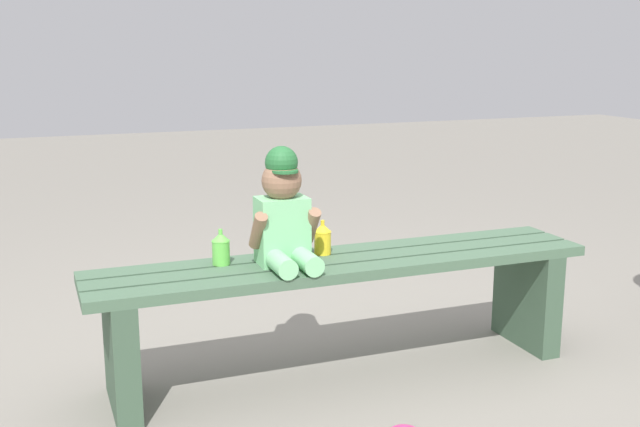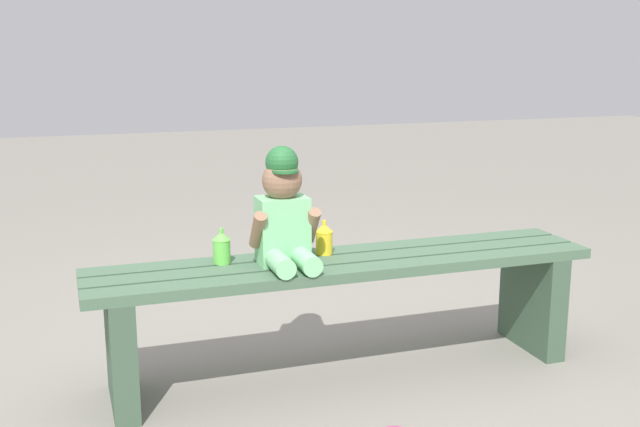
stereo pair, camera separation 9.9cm
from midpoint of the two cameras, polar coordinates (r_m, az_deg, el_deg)
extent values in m
plane|color=gray|center=(2.86, 2.83, -11.69)|extent=(16.00, 16.00, 0.00)
cube|color=#47664C|center=(2.61, 3.90, -4.39)|extent=(1.80, 0.10, 0.04)
cube|color=#47664C|center=(2.72, 2.93, -3.70)|extent=(1.80, 0.10, 0.04)
cube|color=#47664C|center=(2.83, 2.03, -3.06)|extent=(1.80, 0.10, 0.04)
cube|color=#3C5641|center=(2.62, -13.45, -9.69)|extent=(0.08, 0.34, 0.40)
cube|color=#3C5641|center=(3.15, 16.31, -6.06)|extent=(0.08, 0.34, 0.40)
cube|color=#7FCC8C|center=(2.63, -1.71, -1.24)|extent=(0.17, 0.12, 0.23)
sphere|color=#8C664C|center=(2.60, -1.73, 2.47)|extent=(0.14, 0.14, 0.14)
cylinder|color=#266633|center=(2.56, -1.49, 3.16)|extent=(0.09, 0.09, 0.01)
sphere|color=#266633|center=(2.59, -1.74, 3.80)|extent=(0.11, 0.11, 0.11)
cylinder|color=#85D693|center=(2.53, -1.87, -3.71)|extent=(0.07, 0.16, 0.07)
cylinder|color=#85D693|center=(2.56, 0.06, -3.53)|extent=(0.07, 0.16, 0.07)
cylinder|color=#8C664C|center=(2.58, -3.51, -1.24)|extent=(0.04, 0.12, 0.14)
cylinder|color=#8C664C|center=(2.63, 0.44, -0.93)|extent=(0.04, 0.12, 0.14)
cylinder|color=#66CC4C|center=(2.66, -6.22, -2.80)|extent=(0.06, 0.06, 0.09)
cone|color=#66CC4C|center=(2.64, -6.25, -1.66)|extent=(0.06, 0.06, 0.03)
cylinder|color=#66CC4C|center=(2.64, -6.26, -1.28)|extent=(0.01, 0.01, 0.02)
cylinder|color=yellow|center=(2.76, 1.34, -2.16)|extent=(0.06, 0.06, 0.09)
cone|color=yellow|center=(2.74, 1.35, -1.06)|extent=(0.06, 0.06, 0.03)
cylinder|color=yellow|center=(2.74, 1.35, -0.69)|extent=(0.01, 0.01, 0.02)
camera|label=1|loc=(0.05, -88.90, 0.24)|focal=43.28mm
camera|label=2|loc=(0.05, 91.10, -0.24)|focal=43.28mm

